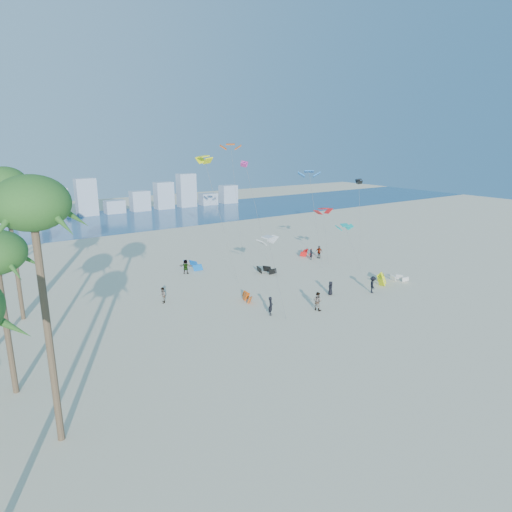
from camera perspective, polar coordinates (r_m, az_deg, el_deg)
ground at (r=36.39m, az=10.55°, el=-12.92°), size 220.00×220.00×0.00m
ocean at (r=98.78m, az=-20.12°, el=4.04°), size 220.00×220.00×0.00m
kitesurfer_near at (r=43.83m, az=1.90°, el=-6.41°), size 0.78×0.81×1.87m
kitesurfer_mid at (r=45.41m, az=7.88°, el=-5.75°), size 0.97×1.11×1.92m
kitesurfers_far at (r=54.42m, az=2.19°, el=-2.21°), size 26.87×20.04×1.92m
grounded_kites at (r=56.98m, az=3.78°, el=-1.91°), size 21.22×21.84×1.09m
flying_kites at (r=60.64m, az=2.71°, el=9.80°), size 30.43×30.47×16.66m
distant_skyline at (r=107.72m, az=-22.22°, el=6.33°), size 85.00×3.00×8.40m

